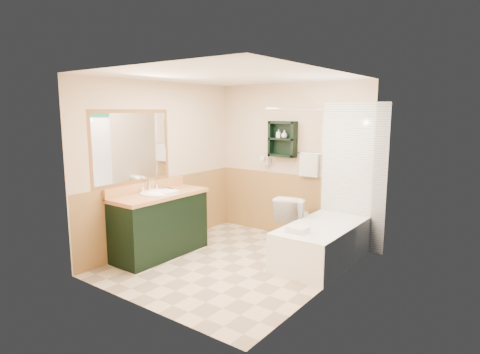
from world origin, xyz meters
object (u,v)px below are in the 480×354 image
object	(u,v)px
hair_dryer	(267,160)
vanity_book	(162,182)
soap_bottle_a	(279,136)
vanity	(160,224)
toilet	(294,220)
bathtub	(322,244)
wall_shelf	(282,139)
soap_bottle_b	(284,135)

from	to	relation	value
hair_dryer	vanity_book	xyz separation A→B (m)	(-0.76, -1.57, -0.22)
soap_bottle_a	hair_dryer	bearing A→B (deg)	172.61
soap_bottle_a	vanity	bearing A→B (deg)	-115.33
toilet	vanity_book	size ratio (longest dim) A/B	3.63
vanity	vanity_book	bearing A→B (deg)	128.41
hair_dryer	vanity	distance (m)	2.02
vanity_book	hair_dryer	bearing A→B (deg)	80.10
bathtub	soap_bottle_a	distance (m)	1.86
hair_dryer	vanity_book	bearing A→B (deg)	-115.87
hair_dryer	toilet	distance (m)	1.11
wall_shelf	toilet	bearing A→B (deg)	-35.29
soap_bottle_b	wall_shelf	bearing A→B (deg)	171.94
toilet	soap_bottle_a	bearing A→B (deg)	-42.44
hair_dryer	soap_bottle_b	world-z (taller)	soap_bottle_b
soap_bottle_a	soap_bottle_b	xyz separation A→B (m)	(0.10, 0.00, 0.02)
wall_shelf	vanity_book	bearing A→B (deg)	-124.50
vanity	soap_bottle_b	size ratio (longest dim) A/B	11.53
hair_dryer	vanity	xyz separation A→B (m)	(-0.59, -1.78, -0.76)
bathtub	vanity	bearing A→B (deg)	-150.90
hair_dryer	vanity	bearing A→B (deg)	-108.53
soap_bottle_a	wall_shelf	bearing A→B (deg)	4.16
vanity	vanity_book	world-z (taller)	vanity_book
hair_dryer	vanity	world-z (taller)	hair_dryer
wall_shelf	vanity	xyz separation A→B (m)	(-0.89, -1.75, -1.11)
soap_bottle_a	soap_bottle_b	bearing A→B (deg)	0.00
wall_shelf	vanity_book	xyz separation A→B (m)	(-1.06, -1.54, -0.57)
soap_bottle_a	toilet	bearing A→B (deg)	-30.59
vanity_book	wall_shelf	bearing A→B (deg)	71.47
wall_shelf	bathtub	world-z (taller)	wall_shelf
vanity_book	vanity	bearing A→B (deg)	-35.62
toilet	bathtub	bearing A→B (deg)	135.57
wall_shelf	vanity_book	size ratio (longest dim) A/B	2.57
vanity_book	soap_bottle_a	distance (m)	1.93
bathtub	soap_bottle_a	xyz separation A→B (m)	(-1.09, 0.68, 1.34)
wall_shelf	soap_bottle_b	distance (m)	0.07
soap_bottle_b	vanity	bearing A→B (deg)	-118.06
bathtub	wall_shelf	bearing A→B (deg)	146.36
soap_bottle_a	soap_bottle_b	size ratio (longest dim) A/B	1.12
hair_dryer	toilet	size ratio (longest dim) A/B	0.31
hair_dryer	toilet	bearing A→B (deg)	-23.60
vanity	soap_bottle_b	world-z (taller)	soap_bottle_b
bathtub	soap_bottle_a	size ratio (longest dim) A/B	11.16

